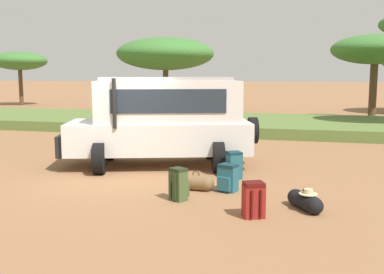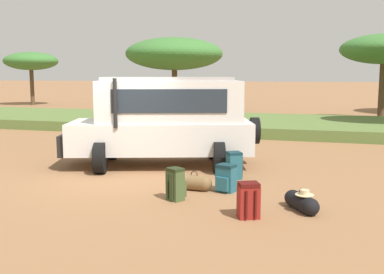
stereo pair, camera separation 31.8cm
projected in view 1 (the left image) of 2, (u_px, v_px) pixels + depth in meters
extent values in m
plane|color=#936642|center=(117.00, 177.00, 11.09)|extent=(320.00, 320.00, 0.00)
cube|color=#5B7538|center=(212.00, 123.00, 21.48)|extent=(120.00, 7.00, 0.44)
cube|color=silver|center=(159.00, 136.00, 12.34)|extent=(5.25, 3.34, 0.84)
cube|color=silver|center=(168.00, 101.00, 12.22)|extent=(4.19, 2.89, 1.10)
cube|color=#232D38|center=(112.00, 103.00, 12.14)|extent=(0.55, 1.50, 0.77)
cube|color=#232D38|center=(168.00, 101.00, 11.32)|extent=(2.80, 0.96, 0.60)
cube|color=#232D38|center=(168.00, 98.00, 13.10)|extent=(2.80, 0.96, 0.60)
cube|color=#B7B7B7|center=(166.00, 79.00, 12.13)|extent=(3.79, 2.70, 0.10)
cube|color=black|center=(65.00, 143.00, 12.21)|extent=(0.66, 1.58, 0.56)
cylinder|color=black|center=(114.00, 104.00, 11.18)|extent=(0.10, 0.10, 1.25)
cylinder|color=black|center=(99.00, 159.00, 11.35)|extent=(0.52, 0.85, 0.80)
cylinder|color=black|center=(109.00, 146.00, 13.27)|extent=(0.52, 0.85, 0.80)
cylinder|color=black|center=(218.00, 157.00, 11.52)|extent=(0.52, 0.85, 0.80)
cylinder|color=black|center=(211.00, 146.00, 13.44)|extent=(0.52, 0.85, 0.80)
cylinder|color=black|center=(253.00, 130.00, 12.46)|extent=(0.44, 0.77, 0.74)
cube|color=#235B6B|center=(234.00, 166.00, 10.90)|extent=(0.45, 0.47, 0.59)
cube|color=#235B6B|center=(226.00, 170.00, 10.87)|extent=(0.20, 0.28, 0.32)
cube|color=#13323A|center=(234.00, 153.00, 10.86)|extent=(0.45, 0.46, 0.07)
cylinder|color=#13323A|center=(242.00, 167.00, 10.87)|extent=(0.04, 0.04, 0.50)
cylinder|color=#13323A|center=(240.00, 165.00, 11.03)|extent=(0.04, 0.04, 0.50)
cube|color=#42562D|center=(178.00, 186.00, 8.97)|extent=(0.40, 0.37, 0.60)
cube|color=#42562D|center=(184.00, 188.00, 9.09)|extent=(0.25, 0.19, 0.33)
cube|color=#242F19|center=(178.00, 170.00, 8.93)|extent=(0.39, 0.37, 0.07)
cylinder|color=#242F19|center=(171.00, 186.00, 8.93)|extent=(0.04, 0.04, 0.51)
cylinder|color=#242F19|center=(175.00, 188.00, 8.82)|extent=(0.04, 0.04, 0.51)
cube|color=maroon|center=(254.00, 202.00, 7.90)|extent=(0.45, 0.40, 0.57)
cube|color=maroon|center=(250.00, 203.00, 8.09)|extent=(0.28, 0.19, 0.32)
cube|color=#4D100E|center=(254.00, 184.00, 7.86)|extent=(0.43, 0.41, 0.07)
cylinder|color=#4D100E|center=(252.00, 204.00, 7.73)|extent=(0.04, 0.04, 0.49)
cylinder|color=#4D100E|center=(261.00, 204.00, 7.76)|extent=(0.04, 0.04, 0.49)
cube|color=#235B6B|center=(228.00, 179.00, 9.68)|extent=(0.45, 0.38, 0.53)
cube|color=#235B6B|center=(224.00, 184.00, 9.54)|extent=(0.30, 0.16, 0.29)
cube|color=#13323A|center=(228.00, 166.00, 9.64)|extent=(0.44, 0.39, 0.07)
cylinder|color=#13323A|center=(235.00, 178.00, 9.77)|extent=(0.04, 0.04, 0.45)
cylinder|color=#13323A|center=(228.00, 177.00, 9.86)|extent=(0.04, 0.04, 0.45)
cylinder|color=black|center=(305.00, 201.00, 8.37)|extent=(0.62, 0.71, 0.32)
sphere|color=black|center=(315.00, 206.00, 8.07)|extent=(0.31, 0.31, 0.31)
sphere|color=black|center=(296.00, 197.00, 8.67)|extent=(0.31, 0.31, 0.31)
torus|color=black|center=(305.00, 192.00, 8.35)|extent=(0.11, 0.15, 0.16)
cylinder|color=beige|center=(308.00, 194.00, 8.25)|extent=(0.34, 0.34, 0.02)
cylinder|color=beige|center=(308.00, 191.00, 8.25)|extent=(0.17, 0.17, 0.09)
cylinder|color=brown|center=(196.00, 183.00, 9.80)|extent=(0.50, 0.36, 0.33)
sphere|color=brown|center=(185.00, 182.00, 9.88)|extent=(0.32, 0.32, 0.32)
sphere|color=brown|center=(207.00, 183.00, 9.73)|extent=(0.32, 0.32, 0.32)
torus|color=#493721|center=(196.00, 174.00, 9.78)|extent=(0.17, 0.03, 0.16)
cylinder|color=brown|center=(21.00, 87.00, 37.05)|extent=(0.33, 0.33, 3.00)
ellipsoid|color=#3D7533|center=(20.00, 61.00, 36.76)|extent=(4.57, 4.01, 1.49)
cylinder|color=brown|center=(166.00, 89.00, 31.73)|extent=(0.38, 0.38, 3.00)
ellipsoid|color=#3D7533|center=(165.00, 54.00, 31.39)|extent=(6.77, 7.03, 2.25)
cylinder|color=brown|center=(373.00, 92.00, 24.11)|extent=(0.40, 0.40, 3.17)
ellipsoid|color=#3D7533|center=(375.00, 49.00, 23.80)|extent=(4.60, 5.06, 1.57)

